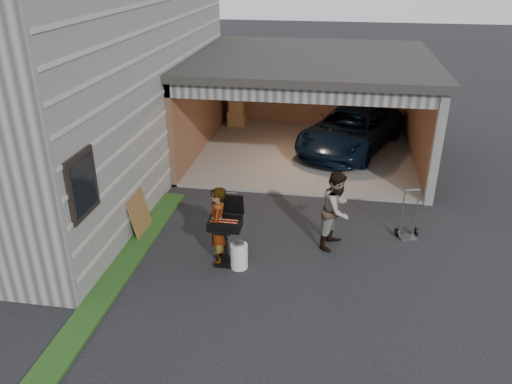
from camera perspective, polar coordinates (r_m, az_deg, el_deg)
ground at (r=9.53m, az=-1.77°, el=-9.20°), size 80.00×80.00×0.00m
house at (r=14.16m, az=-23.72°, el=12.54°), size 7.00×11.00×5.50m
groundcover_strip at (r=9.39m, az=-16.85°, el=-10.83°), size 0.50×8.00×0.06m
garage at (r=14.92m, az=6.14°, el=11.57°), size 6.80×6.30×2.90m
minivan at (r=15.36m, az=10.76°, el=6.82°), size 3.57×4.92×1.24m
woman at (r=9.48m, az=-4.43°, el=-3.88°), size 0.46×0.63×1.57m
man at (r=10.10m, az=9.21°, el=-2.01°), size 0.87×0.96×1.62m
bbq_grill at (r=9.42m, az=-3.50°, el=-3.84°), size 0.61×0.54×1.37m
propane_tank at (r=9.55m, az=-1.95°, el=-7.32°), size 0.44×0.44×0.50m
plywood_panel at (r=10.88m, az=-13.15°, el=-2.48°), size 0.22×0.80×0.88m
hand_truck at (r=11.01m, az=16.96°, el=-3.97°), size 0.49×0.42×1.11m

